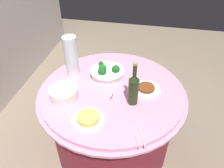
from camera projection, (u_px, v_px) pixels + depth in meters
ground_plane at (112, 147)px, 2.16m from camera, size 6.00×6.00×0.00m
buffet_table at (112, 121)px, 1.93m from camera, size 1.16×1.16×0.74m
broccoli_bowl at (107, 72)px, 1.81m from camera, size 0.28×0.28×0.12m
plate_stack at (64, 94)px, 1.59m from camera, size 0.21×0.21×0.09m
wine_bottle at (133, 88)px, 1.51m from camera, size 0.07×0.07×0.34m
decorative_fruit_vase at (71, 57)px, 1.77m from camera, size 0.11×0.11×0.34m
serving_tongs at (139, 136)px, 1.34m from camera, size 0.17×0.10×0.01m
food_plate_noodles at (88, 118)px, 1.44m from camera, size 0.22×0.22×0.04m
food_plate_stir_fry at (146, 89)px, 1.69m from camera, size 0.22×0.22×0.03m
label_placard_front at (112, 97)px, 1.59m from camera, size 0.05×0.01×0.05m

